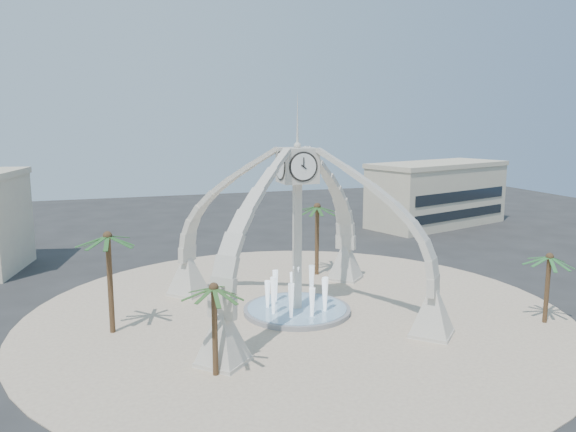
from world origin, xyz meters
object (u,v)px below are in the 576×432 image
object	(u,v)px
palm_south	(214,289)
palm_east	(550,258)
clock_tower	(297,228)
fountain	(297,309)
palm_north	(317,208)
palm_west	(108,238)

from	to	relation	value
palm_south	palm_east	bearing A→B (deg)	2.20
clock_tower	fountain	size ratio (longest dim) A/B	2.24
palm_east	palm_north	xyz separation A→B (m)	(-10.84, 16.85, 1.57)
fountain	palm_east	bearing A→B (deg)	-25.08
palm_east	palm_west	size ratio (longest dim) A/B	0.74
clock_tower	palm_south	xyz separation A→B (m)	(-7.78, -8.42, -1.40)
clock_tower	palm_south	bearing A→B (deg)	-132.73
palm_east	palm_west	xyz separation A→B (m)	(-29.21, 7.65, 1.82)
palm_north	palm_south	world-z (taller)	palm_north
fountain	palm_west	size ratio (longest dim) A/B	1.08
clock_tower	palm_west	distance (m)	13.18
palm_east	palm_west	distance (m)	30.25
fountain	palm_north	size ratio (longest dim) A/B	1.11
clock_tower	palm_west	xyz separation A→B (m)	(-13.17, 0.14, 0.11)
fountain	palm_east	world-z (taller)	palm_east
palm_west	palm_north	size ratio (longest dim) A/B	1.03
fountain	palm_east	size ratio (longest dim) A/B	1.46
clock_tower	palm_west	size ratio (longest dim) A/B	2.41
clock_tower	palm_east	bearing A→B (deg)	-25.08
fountain	clock_tower	bearing A→B (deg)	-90.00
fountain	palm_south	xyz separation A→B (m)	(-7.78, -8.42, 4.80)
clock_tower	palm_north	xyz separation A→B (m)	(5.19, 9.34, -0.14)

